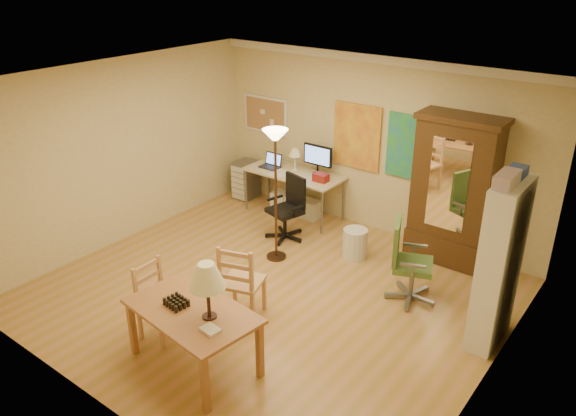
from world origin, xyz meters
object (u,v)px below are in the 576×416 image
Objects in this scene: office_chair_black at (287,222)px; office_chair_green at (409,279)px; dining_table at (197,301)px; armoire at (453,200)px; computer_desk at (296,189)px; bookshelf at (499,266)px.

office_chair_black is 0.93× the size of office_chair_green.
armoire is at bearing 73.50° from dining_table.
computer_desk is 1.55× the size of office_chair_green.
office_chair_black is at bearing -63.57° from computer_desk.
dining_table reaches higher than computer_desk.
office_chair_green is at bearing -88.95° from armoire.
bookshelf reaches higher than office_chair_green.
office_chair_black is (-1.10, 2.92, -0.56)m from dining_table.
dining_table is 0.77× the size of bookshelf.
computer_desk is 1.67× the size of office_chair_black.
armoire is (2.60, 0.08, 0.46)m from computer_desk.
office_chair_green is at bearing -10.65° from office_chair_black.
bookshelf is at bearing -52.87° from armoire.
computer_desk is (-1.48, 3.69, -0.37)m from dining_table.
bookshelf reaches higher than dining_table.
bookshelf is at bearing -10.51° from office_chair_black.
armoire is 1.84m from bookshelf.
computer_desk is 3.99m from bookshelf.
armoire is at bearing 1.79° from computer_desk.
dining_table is 2.80m from office_chair_green.
dining_table is 3.99m from computer_desk.
computer_desk is 0.78× the size of armoire.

